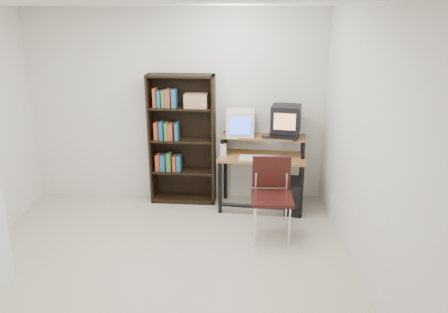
{
  "coord_description": "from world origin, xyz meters",
  "views": [
    {
      "loc": [
        0.72,
        -3.84,
        2.5
      ],
      "look_at": [
        0.65,
        1.1,
        0.89
      ],
      "focal_mm": 35.0,
      "sensor_mm": 36.0,
      "label": 1
    }
  ],
  "objects_px": {
    "crt_tv": "(286,119)",
    "pc_tower": "(294,196)",
    "school_chair": "(272,189)",
    "bookshelf": "(182,138)",
    "crt_monitor": "(240,123)",
    "computer_desk": "(262,160)"
  },
  "relations": [
    {
      "from": "pc_tower",
      "to": "school_chair",
      "type": "height_order",
      "value": "school_chair"
    },
    {
      "from": "computer_desk",
      "to": "crt_tv",
      "type": "relative_size",
      "value": 2.75
    },
    {
      "from": "crt_tv",
      "to": "pc_tower",
      "type": "distance_m",
      "value": 1.03
    },
    {
      "from": "computer_desk",
      "to": "crt_monitor",
      "type": "bearing_deg",
      "value": 161.12
    },
    {
      "from": "crt_monitor",
      "to": "bookshelf",
      "type": "height_order",
      "value": "bookshelf"
    },
    {
      "from": "computer_desk",
      "to": "crt_monitor",
      "type": "distance_m",
      "value": 0.57
    },
    {
      "from": "crt_tv",
      "to": "bookshelf",
      "type": "height_order",
      "value": "bookshelf"
    },
    {
      "from": "school_chair",
      "to": "bookshelf",
      "type": "xyz_separation_m",
      "value": [
        -1.13,
        1.03,
        0.32
      ]
    },
    {
      "from": "crt_monitor",
      "to": "bookshelf",
      "type": "bearing_deg",
      "value": 175.14
    },
    {
      "from": "crt_tv",
      "to": "school_chair",
      "type": "relative_size",
      "value": 0.46
    },
    {
      "from": "pc_tower",
      "to": "bookshelf",
      "type": "relative_size",
      "value": 0.25
    },
    {
      "from": "pc_tower",
      "to": "crt_monitor",
      "type": "bearing_deg",
      "value": 175.05
    },
    {
      "from": "crt_tv",
      "to": "crt_monitor",
      "type": "bearing_deg",
      "value": -176.49
    },
    {
      "from": "crt_tv",
      "to": "school_chair",
      "type": "xyz_separation_m",
      "value": [
        -0.24,
        -0.84,
        -0.64
      ]
    },
    {
      "from": "computer_desk",
      "to": "pc_tower",
      "type": "distance_m",
      "value": 0.65
    },
    {
      "from": "pc_tower",
      "to": "bookshelf",
      "type": "height_order",
      "value": "bookshelf"
    },
    {
      "from": "crt_tv",
      "to": "pc_tower",
      "type": "relative_size",
      "value": 0.96
    },
    {
      "from": "computer_desk",
      "to": "school_chair",
      "type": "distance_m",
      "value": 0.8
    },
    {
      "from": "bookshelf",
      "to": "pc_tower",
      "type": "bearing_deg",
      "value": -8.77
    },
    {
      "from": "pc_tower",
      "to": "school_chair",
      "type": "bearing_deg",
      "value": -104.35
    },
    {
      "from": "crt_monitor",
      "to": "crt_tv",
      "type": "distance_m",
      "value": 0.6
    },
    {
      "from": "school_chair",
      "to": "bookshelf",
      "type": "height_order",
      "value": "bookshelf"
    }
  ]
}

